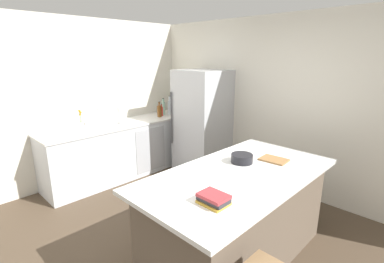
{
  "coord_description": "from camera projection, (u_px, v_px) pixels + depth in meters",
  "views": [
    {
      "loc": [
        2.02,
        -1.68,
        2.04
      ],
      "look_at": [
        -0.66,
        1.02,
        1.0
      ],
      "focal_mm": 26.42,
      "sensor_mm": 36.0,
      "label": 1
    }
  ],
  "objects": [
    {
      "name": "ground_plane",
      "position": [
        169.0,
        249.0,
        3.05
      ],
      "size": [
        7.2,
        7.2,
        0.0
      ],
      "primitive_type": "plane",
      "color": "#4C3D2D"
    },
    {
      "name": "wall_rear",
      "position": [
        280.0,
        105.0,
        4.25
      ],
      "size": [
        6.0,
        0.1,
        2.6
      ],
      "primitive_type": "cube",
      "color": "silver",
      "rests_on": "ground_plane"
    },
    {
      "name": "wall_left",
      "position": [
        63.0,
        104.0,
        4.37
      ],
      "size": [
        0.1,
        6.0,
        2.6
      ],
      "primitive_type": "cube",
      "color": "silver",
      "rests_on": "ground_plane"
    },
    {
      "name": "counter_run_left",
      "position": [
        124.0,
        149.0,
        4.87
      ],
      "size": [
        0.69,
        2.68,
        0.93
      ],
      "color": "silver",
      "rests_on": "ground_plane"
    },
    {
      "name": "kitchen_island",
      "position": [
        237.0,
        215.0,
        2.85
      ],
      "size": [
        1.1,
        2.1,
        0.93
      ],
      "color": "brown",
      "rests_on": "ground_plane"
    },
    {
      "name": "refrigerator",
      "position": [
        202.0,
        123.0,
        4.88
      ],
      "size": [
        0.78,
        0.78,
        1.79
      ],
      "color": "#B7BABF",
      "rests_on": "ground_plane"
    },
    {
      "name": "sink_faucet",
      "position": [
        98.0,
        117.0,
        4.47
      ],
      "size": [
        0.15,
        0.05,
        0.3
      ],
      "color": "silver",
      "rests_on": "counter_run_left"
    },
    {
      "name": "flower_vase",
      "position": [
        81.0,
        124.0,
        4.23
      ],
      "size": [
        0.07,
        0.07,
        0.32
      ],
      "color": "silver",
      "rests_on": "counter_run_left"
    },
    {
      "name": "paper_towel_roll",
      "position": [
        121.0,
        116.0,
        4.67
      ],
      "size": [
        0.14,
        0.14,
        0.31
      ],
      "color": "gray",
      "rests_on": "counter_run_left"
    },
    {
      "name": "wine_bottle",
      "position": [
        178.0,
        105.0,
        5.51
      ],
      "size": [
        0.07,
        0.07,
        0.36
      ],
      "color": "#19381E",
      "rests_on": "counter_run_left"
    },
    {
      "name": "vinegar_bottle",
      "position": [
        171.0,
        107.0,
        5.51
      ],
      "size": [
        0.06,
        0.06,
        0.29
      ],
      "color": "#994C23",
      "rests_on": "counter_run_left"
    },
    {
      "name": "soda_bottle",
      "position": [
        170.0,
        107.0,
        5.4
      ],
      "size": [
        0.07,
        0.07,
        0.36
      ],
      "color": "silver",
      "rests_on": "counter_run_left"
    },
    {
      "name": "gin_bottle",
      "position": [
        163.0,
        108.0,
        5.38
      ],
      "size": [
        0.07,
        0.07,
        0.31
      ],
      "color": "#8CB79E",
      "rests_on": "counter_run_left"
    },
    {
      "name": "hot_sauce_bottle",
      "position": [
        162.0,
        111.0,
        5.27
      ],
      "size": [
        0.05,
        0.05,
        0.23
      ],
      "color": "red",
      "rests_on": "counter_run_left"
    },
    {
      "name": "whiskey_bottle",
      "position": [
        159.0,
        111.0,
        5.18
      ],
      "size": [
        0.08,
        0.08,
        0.28
      ],
      "color": "brown",
      "rests_on": "counter_run_left"
    },
    {
      "name": "cookbook_stack",
      "position": [
        214.0,
        199.0,
        2.16
      ],
      "size": [
        0.23,
        0.17,
        0.08
      ],
      "color": "gold",
      "rests_on": "kitchen_island"
    },
    {
      "name": "mixing_bowl",
      "position": [
        242.0,
        158.0,
        2.99
      ],
      "size": [
        0.23,
        0.23,
        0.09
      ],
      "color": "black",
      "rests_on": "kitchen_island"
    },
    {
      "name": "cutting_board",
      "position": [
        274.0,
        160.0,
        3.05
      ],
      "size": [
        0.29,
        0.23,
        0.02
      ],
      "color": "#9E7042",
      "rests_on": "kitchen_island"
    }
  ]
}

